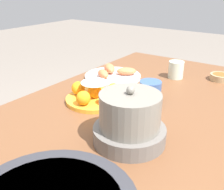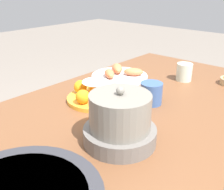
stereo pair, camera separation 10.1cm
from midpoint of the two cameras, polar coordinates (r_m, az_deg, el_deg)
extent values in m
cylinder|color=brown|center=(1.89, 3.80, -2.41)|extent=(0.06, 0.06, 0.69)
cube|color=brown|center=(1.00, 1.05, -3.64)|extent=(1.53, 0.84, 0.03)
cylinder|color=gold|center=(1.06, -6.48, -0.99)|extent=(0.23, 0.23, 0.02)
sphere|color=orange|center=(0.99, -9.19, -0.73)|extent=(0.05, 0.05, 0.05)
sphere|color=orange|center=(0.98, -4.21, -0.59)|extent=(0.05, 0.05, 0.05)
sphere|color=orange|center=(1.05, -2.38, 1.10)|extent=(0.05, 0.05, 0.05)
sphere|color=orange|center=(1.11, -6.64, 2.28)|extent=(0.05, 0.05, 0.05)
sphere|color=orange|center=(1.08, -10.04, 1.44)|extent=(0.05, 0.05, 0.05)
ellipsoid|color=white|center=(1.03, -6.66, 2.66)|extent=(0.11, 0.11, 0.02)
sphere|color=orange|center=(1.04, -6.57, 0.77)|extent=(0.05, 0.05, 0.05)
cylinder|color=tan|center=(1.36, 20.61, 3.60)|extent=(0.10, 0.10, 0.03)
cylinder|color=#9E4C1E|center=(1.36, 20.68, 4.08)|extent=(0.08, 0.08, 0.01)
cylinder|color=silver|center=(1.32, -2.04, 4.07)|extent=(0.28, 0.28, 0.01)
ellipsoid|color=#E57042|center=(1.27, -4.22, 4.59)|extent=(0.09, 0.10, 0.04)
ellipsoid|color=#E57042|center=(1.31, 0.96, 5.18)|extent=(0.10, 0.11, 0.04)
ellipsoid|color=#E57042|center=(1.35, -2.73, 5.81)|extent=(0.11, 0.11, 0.04)
cylinder|color=beige|center=(1.33, 11.65, 5.37)|extent=(0.07, 0.07, 0.08)
cylinder|color=#38568E|center=(1.04, 5.55, 0.67)|extent=(0.09, 0.09, 0.09)
cylinder|color=#66605B|center=(0.79, 0.07, -8.64)|extent=(0.22, 0.22, 0.05)
cylinder|color=slate|center=(0.75, 0.08, -3.62)|extent=(0.18, 0.18, 0.11)
sphere|color=slate|center=(0.72, 0.08, 0.98)|extent=(0.02, 0.02, 0.02)
camera|label=1|loc=(0.05, -92.86, -1.23)|focal=42.00mm
camera|label=2|loc=(0.05, 87.14, 1.23)|focal=42.00mm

